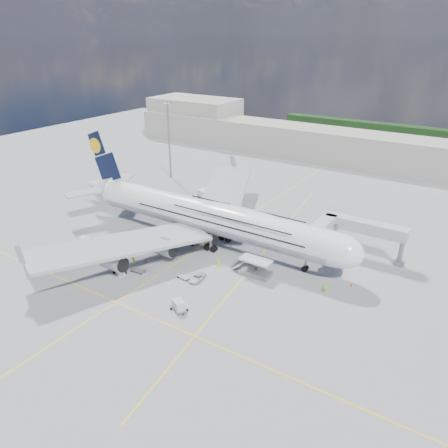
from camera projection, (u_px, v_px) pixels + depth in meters
The scene contains 31 objects.
ground at pixel (182, 259), 96.98m from camera, with size 300.00×300.00×0.00m, color gray.
taxi_line_main at pixel (182, 259), 96.98m from camera, with size 0.25×220.00×0.01m, color yellow.
taxi_line_cross at pixel (116, 302), 81.64m from camera, with size 120.00×0.25×0.01m, color yellow.
taxi_line_diag at pixel (259, 258), 97.69m from camera, with size 0.25×100.00×0.01m, color yellow.
airliner at pixel (208, 216), 101.73m from camera, with size 77.26×79.15×23.71m.
jet_bridge at pixel (348, 229), 95.44m from camera, with size 18.80×12.10×8.50m.
cargo_loader at pixel (255, 269), 90.34m from camera, with size 8.53×3.20×3.67m.
light_mast at pixel (169, 139), 146.01m from camera, with size 3.00×0.70×25.50m.
terminal at pixel (334, 146), 167.39m from camera, with size 180.00×16.00×12.00m, color #B2AD9E.
hangar at pixel (195, 118), 204.80m from camera, with size 40.00×22.00×18.00m, color #B2AD9E.
dolly_row_a at pixel (137, 241), 103.45m from camera, with size 2.76×1.57×1.70m.
dolly_row_b at pixel (143, 240), 104.93m from camera, with size 3.09×1.81×0.44m.
dolly_row_c at pixel (138, 270), 91.83m from camera, with size 3.29×1.85×0.47m.
dolly_back at pixel (85, 241), 102.71m from camera, with size 3.78×2.67×2.17m.
dolly_nose_far at pixel (179, 305), 78.75m from camera, with size 3.78×3.17×2.11m.
dolly_nose_near at pixel (184, 277), 89.42m from camera, with size 2.85×1.85×0.39m.
baggage_tug at pixel (120, 271), 90.70m from camera, with size 3.19×2.40×1.81m.
catering_truck_inner at pixel (209, 199), 125.73m from camera, with size 8.02×4.84×4.47m.
catering_truck_outer at pixel (231, 180), 141.59m from camera, with size 7.80×3.29×4.58m.
service_van at pixel (197, 278), 88.61m from camera, with size 2.00×4.34×1.21m, color silver.
crew_nose at pixel (326, 288), 84.48m from camera, with size 0.69×0.46×1.90m, color #CAFC1A.
crew_loader at pixel (255, 272), 90.31m from camera, with size 0.75×0.59×1.55m, color #C7DD17.
crew_wing at pixel (133, 237), 105.19m from camera, with size 1.11×0.46×1.90m, color #9CED18.
crew_van at pixel (218, 263), 93.50m from camera, with size 0.96×0.62×1.96m, color #B0FF1A.
crew_tug at pixel (133, 259), 94.93m from camera, with size 1.28×0.74×1.98m, color #C9FF1A.
cone_nose at pixel (351, 285), 86.76m from camera, with size 0.46×0.46×0.59m.
cone_wing_left_inner at pixel (220, 210), 122.86m from camera, with size 0.39×0.39×0.49m.
cone_wing_left_outer at pixel (208, 208), 124.47m from camera, with size 0.45×0.45×0.58m.
cone_wing_right_inner at pixel (146, 261), 95.83m from camera, with size 0.43×0.43×0.55m.
cone_wing_right_outer at pixel (94, 253), 98.93m from camera, with size 0.45×0.45×0.58m.
cone_tail at pixel (127, 210), 122.93m from camera, with size 0.45×0.45×0.57m.
Camera 1 is at (54.28, -66.63, 46.56)m, focal length 35.00 mm.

